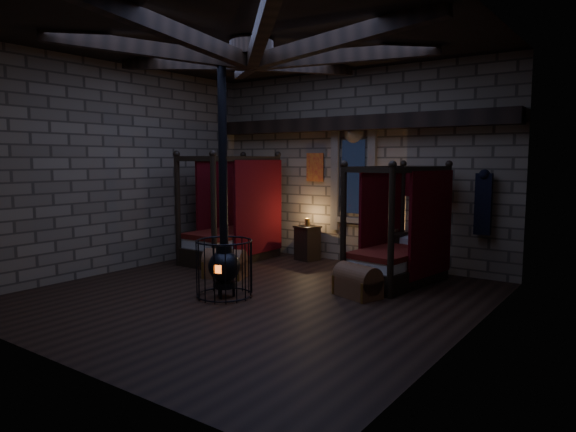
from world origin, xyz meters
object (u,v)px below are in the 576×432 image
Objects in this scene: bed_right at (399,254)px; trunk_left at (225,265)px; trunk_right at (357,282)px; bed_left at (233,235)px; stove at (224,262)px.

bed_right is 3.32m from trunk_left.
bed_right is at bearing 102.95° from trunk_right.
bed_left is 2.63× the size of trunk_left.
bed_left is 1.07× the size of bed_right.
stove is at bearing -125.08° from trunk_right.
trunk_left is (-2.89, -1.61, -0.28)m from bed_right.
trunk_left is at bearing -155.86° from trunk_right.
trunk_left is at bearing 114.83° from stove.
bed_right is 2.51× the size of trunk_right.
trunk_right is (-0.14, -1.35, -0.29)m from bed_right.
bed_right is at bearing 3.23° from bed_left.
stove is at bearing -118.11° from bed_right.
bed_left is 3.94m from bed_right.
bed_right is at bearing 36.39° from stove.
bed_right is at bearing 9.48° from trunk_left.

